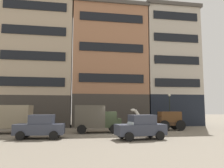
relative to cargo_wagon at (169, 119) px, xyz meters
The scene contains 13 objects.
ground_plane 6.65m from the cargo_wagon, 160.13° to the right, with size 120.00×120.00×0.00m, color slate.
building_far_left 18.32m from the cargo_wagon, 153.63° to the left, with size 9.48×5.91×17.04m.
building_center_left 11.68m from the cargo_wagon, 126.18° to the left, with size 10.36×5.91×16.55m.
building_center_right 11.01m from the cargo_wagon, 65.42° to the left, with size 8.04×5.91×16.94m.
cargo_wagon is the anchor object (origin of this frame).
draft_horse 2.95m from the cargo_wagon, behind, with size 2.35×0.64×2.30m.
delivery_truck_near 16.10m from the cargo_wagon, behind, with size 4.44×2.33×2.62m.
delivery_truck_far 8.05m from the cargo_wagon, behind, with size 4.46×2.41×2.62m.
sedan_dark 13.45m from the cargo_wagon, 159.84° to the right, with size 3.81×2.09×1.83m.
sedan_light 8.09m from the cargo_wagon, 128.86° to the right, with size 3.85×2.19×1.83m.
pedestrian_officer 12.50m from the cargo_wagon, behind, with size 0.47×0.47×1.79m.
streetlamp_curbside 3.88m from the cargo_wagon, 64.83° to the left, with size 0.32×0.32×4.12m.
fire_hydrant_curbside 3.98m from the cargo_wagon, 121.49° to the left, with size 0.24×0.24×0.83m.
Camera 1 is at (-3.88, -20.65, 2.31)m, focal length 35.90 mm.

